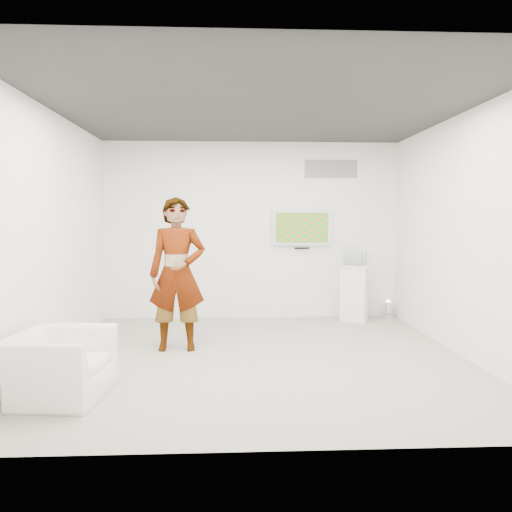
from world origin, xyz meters
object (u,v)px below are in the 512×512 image
object	(u,v)px
person	(177,274)
floor_uplight	(388,309)
pedestal	(354,293)
tv	(302,228)
armchair	(59,365)

from	to	relation	value
person	floor_uplight	size ratio (longest dim) A/B	6.53
person	pedestal	distance (m)	3.29
tv	floor_uplight	bearing A→B (deg)	-4.14
tv	person	size ratio (longest dim) A/B	0.51
tv	floor_uplight	distance (m)	2.05
person	armchair	xyz separation A→B (m)	(-0.94, -1.72, -0.68)
tv	armchair	bearing A→B (deg)	-127.09
floor_uplight	armchair	bearing A→B (deg)	-139.91
tv	person	bearing A→B (deg)	-133.04
person	pedestal	size ratio (longest dim) A/B	2.11
armchair	floor_uplight	xyz separation A→B (m)	(4.33, 3.64, -0.16)
tv	floor_uplight	world-z (taller)	tv
pedestal	person	bearing A→B (deg)	-147.78
pedestal	floor_uplight	world-z (taller)	pedestal
person	armchair	distance (m)	2.07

